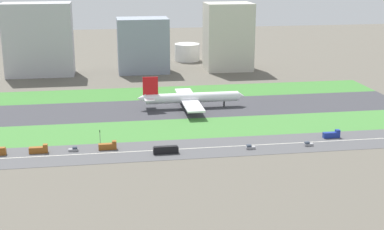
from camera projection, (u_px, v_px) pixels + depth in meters
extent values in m
plane|color=#5B564C|center=(176.00, 108.00, 328.05)|extent=(800.00, 800.00, 0.00)
cube|color=#38383D|center=(176.00, 108.00, 328.04)|extent=(280.00, 46.00, 0.10)
cube|color=#3D7A33|center=(168.00, 93.00, 366.98)|extent=(280.00, 36.00, 0.10)
cube|color=#427F38|center=(186.00, 128.00, 289.10)|extent=(280.00, 36.00, 0.10)
cube|color=#4C4C4F|center=(196.00, 148.00, 258.70)|extent=(280.00, 28.00, 0.10)
cube|color=silver|center=(196.00, 148.00, 258.69)|extent=(266.00, 0.50, 0.01)
cylinder|color=white|center=(192.00, 98.00, 327.84)|extent=(56.00, 6.00, 6.00)
cone|color=white|center=(241.00, 96.00, 332.38)|extent=(4.00, 5.70, 5.70)
cone|color=white|center=(141.00, 98.00, 323.00)|extent=(5.00, 5.40, 5.40)
cube|color=red|center=(150.00, 86.00, 321.86)|extent=(9.00, 0.80, 11.00)
cube|color=white|center=(149.00, 98.00, 323.63)|extent=(6.00, 16.00, 0.60)
cube|color=white|center=(185.00, 94.00, 342.11)|extent=(10.00, 26.00, 1.00)
cylinder|color=gray|center=(188.00, 100.00, 337.16)|extent=(5.00, 3.20, 3.20)
cube|color=white|center=(193.00, 106.00, 313.61)|extent=(10.00, 26.00, 1.00)
cylinder|color=gray|center=(193.00, 107.00, 320.07)|extent=(5.00, 3.20, 3.20)
cylinder|color=black|center=(224.00, 104.00, 332.06)|extent=(1.00, 1.00, 3.20)
cylinder|color=black|center=(185.00, 104.00, 331.81)|extent=(1.00, 1.00, 3.20)
cylinder|color=black|center=(187.00, 107.00, 325.16)|extent=(1.00, 1.00, 3.20)
cube|color=navy|center=(331.00, 135.00, 273.60)|extent=(8.40, 2.50, 2.80)
cube|color=navy|center=(338.00, 131.00, 273.53)|extent=(2.00, 2.30, 1.20)
cube|color=brown|center=(38.00, 150.00, 252.03)|extent=(8.40, 2.50, 2.80)
cube|color=brown|center=(45.00, 146.00, 251.97)|extent=(2.00, 2.30, 1.20)
cube|color=#99999E|center=(309.00, 145.00, 261.96)|extent=(4.40, 1.80, 1.10)
cube|color=#333D4C|center=(307.00, 143.00, 261.56)|extent=(2.20, 1.66, 0.90)
cube|color=#99999E|center=(251.00, 148.00, 257.62)|extent=(4.40, 1.80, 1.10)
cube|color=#333D4C|center=(249.00, 146.00, 257.23)|extent=(2.20, 1.66, 0.90)
cube|color=#99999E|center=(73.00, 150.00, 254.64)|extent=(4.40, 1.80, 1.10)
cube|color=#333D4C|center=(75.00, 148.00, 254.49)|extent=(2.20, 1.66, 0.90)
cube|color=black|center=(166.00, 150.00, 251.28)|extent=(11.60, 2.50, 3.00)
cube|color=black|center=(166.00, 147.00, 250.79)|extent=(10.80, 2.30, 0.50)
cube|color=brown|center=(108.00, 146.00, 256.81)|extent=(8.40, 2.50, 2.80)
cube|color=brown|center=(114.00, 142.00, 256.74)|extent=(2.00, 2.30, 1.20)
cylinder|color=#4C4C51|center=(100.00, 138.00, 263.45)|extent=(0.24, 0.24, 6.00)
cube|color=black|center=(100.00, 131.00, 262.47)|extent=(0.36, 0.36, 1.20)
sphere|color=#19D826|center=(100.00, 131.00, 262.20)|extent=(0.24, 0.24, 0.24)
cube|color=#B2B2B7|center=(39.00, 40.00, 415.18)|extent=(50.74, 24.45, 55.09)
cube|color=gray|center=(143.00, 45.00, 428.85)|extent=(39.55, 26.11, 42.51)
cube|color=beige|center=(228.00, 37.00, 437.73)|extent=(36.80, 28.25, 53.26)
cylinder|color=silver|center=(147.00, 54.00, 476.46)|extent=(22.55, 22.55, 14.43)
cylinder|color=silver|center=(187.00, 52.00, 481.70)|extent=(21.94, 21.94, 14.89)
cylinder|color=silver|center=(219.00, 51.00, 486.06)|extent=(25.06, 25.06, 14.93)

